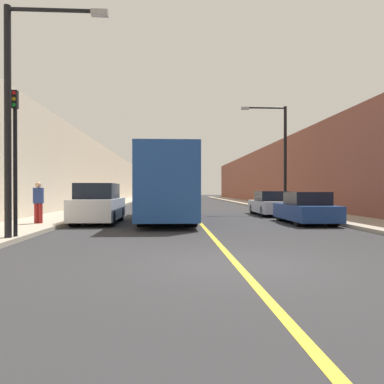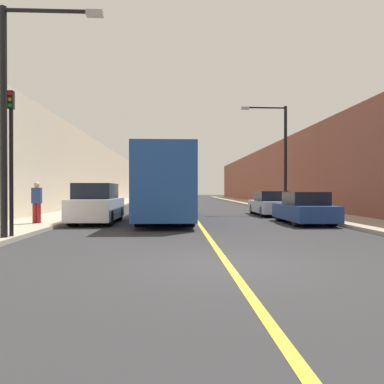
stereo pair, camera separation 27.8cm
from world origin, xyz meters
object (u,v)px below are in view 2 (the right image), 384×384
at_px(street_lamp_left, 14,103).
at_px(traffic_light, 11,157).
at_px(car_right_mid, 270,204).
at_px(car_right_near, 304,209).
at_px(pedestrian, 37,202).
at_px(parked_suv_left, 97,205).
at_px(street_lamp_right, 281,150).
at_px(bus, 167,184).

bearing_deg(street_lamp_left, traffic_light, 127.64).
relative_size(car_right_mid, traffic_light, 1.02).
xyz_separation_m(car_right_near, traffic_light, (-10.86, -5.20, 1.88)).
distance_m(traffic_light, pedestrian, 4.77).
xyz_separation_m(parked_suv_left, traffic_light, (-1.34, -5.94, 1.68)).
xyz_separation_m(street_lamp_right, traffic_light, (-11.92, -12.66, -1.62)).
distance_m(bus, parked_suv_left, 3.74).
xyz_separation_m(car_right_mid, street_lamp_right, (1.21, 1.93, 3.50)).
bearing_deg(car_right_near, street_lamp_right, 81.95).
xyz_separation_m(car_right_mid, traffic_light, (-10.71, -10.73, 1.87)).
relative_size(bus, street_lamp_right, 1.58).
bearing_deg(bus, car_right_mid, 26.77).
relative_size(traffic_light, pedestrian, 2.54).
xyz_separation_m(parked_suv_left, street_lamp_left, (-1.13, -6.22, 3.28)).
xyz_separation_m(car_right_near, car_right_mid, (-0.15, 5.54, 0.01)).
height_order(car_right_near, traffic_light, traffic_light).
relative_size(parked_suv_left, traffic_light, 1.05).
bearing_deg(bus, street_lamp_left, -118.76).
height_order(parked_suv_left, pedestrian, pedestrian).
bearing_deg(street_lamp_right, pedestrian, -147.26).
distance_m(car_right_near, pedestrian, 11.75).
distance_m(street_lamp_right, traffic_light, 17.46).
relative_size(street_lamp_left, street_lamp_right, 0.99).
relative_size(bus, street_lamp_left, 1.59).
bearing_deg(parked_suv_left, car_right_mid, 27.07).
bearing_deg(car_right_mid, bus, -153.23).
xyz_separation_m(traffic_light, pedestrian, (-0.86, 4.45, -1.49)).
bearing_deg(street_lamp_right, car_right_mid, -122.00).
distance_m(street_lamp_left, pedestrian, 5.74).
height_order(parked_suv_left, traffic_light, traffic_light).
bearing_deg(car_right_near, bus, 158.98).
bearing_deg(parked_suv_left, street_lamp_right, 32.43).
bearing_deg(car_right_near, traffic_light, -154.44).
bearing_deg(street_lamp_left, street_lamp_right, 47.86).
bearing_deg(pedestrian, parked_suv_left, 34.21).
xyz_separation_m(bus, street_lamp_right, (7.37, 5.04, 2.34)).
bearing_deg(car_right_mid, street_lamp_left, -133.65).
height_order(car_right_near, street_lamp_left, street_lamp_left).
bearing_deg(parked_suv_left, car_right_near, -4.50).
height_order(car_right_near, car_right_mid, car_right_mid).
relative_size(parked_suv_left, pedestrian, 2.67).
relative_size(parked_suv_left, street_lamp_left, 0.68).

